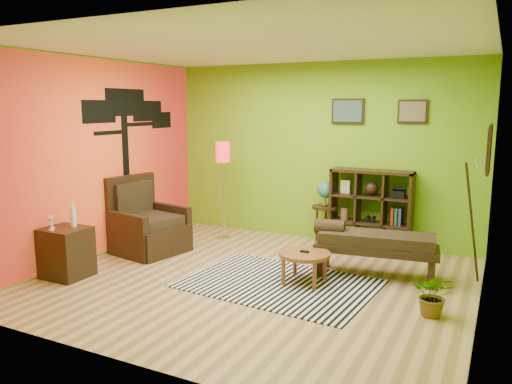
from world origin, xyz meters
The scene contains 11 objects.
ground centered at (0.00, 0.00, 0.00)m, with size 5.00×5.00×0.00m, color tan.
room_shell centered at (-0.09, 0.01, 1.80)m, with size 5.04×4.54×2.82m.
zebra_rug centered at (0.29, 0.04, 0.01)m, with size 2.24×1.56×0.01m, color silver.
coffee_table centered at (0.55, 0.21, 0.33)m, with size 0.63×0.63×0.41m.
armchair centered at (-2.03, 0.44, 0.34)m, with size 1.06×1.06×1.11m.
side_cabinet centered at (-2.20, -0.92, 0.32)m, with size 0.53×0.49×0.95m.
floor_lamp centered at (-1.36, 1.56, 1.27)m, with size 0.24×0.24×1.57m.
globe_table centered at (0.20, 1.99, 0.75)m, with size 0.40×0.40×0.99m.
cube_shelf centered at (0.91, 2.03, 0.60)m, with size 1.20×0.35×1.20m.
bench centered at (1.23, 0.81, 0.44)m, with size 1.56×0.73×0.70m.
potted_plant centered at (2.09, -0.11, 0.18)m, with size 0.41×0.45×0.35m, color #26661E.
Camera 1 is at (2.63, -5.24, 2.13)m, focal length 35.00 mm.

